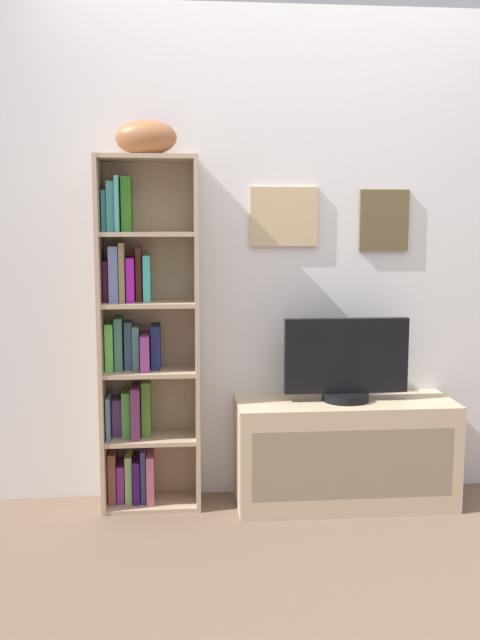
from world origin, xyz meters
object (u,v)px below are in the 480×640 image
object	(u,v)px
tv_stand	(344,452)
television	(346,362)
bookshelf	(140,345)
football	(146,138)

from	to	relation	value
tv_stand	television	xyz separation A→B (m)	(-0.00, 0.00, 0.44)
bookshelf	television	xyz separation A→B (m)	(0.97, -0.09, -0.08)
tv_stand	television	size ratio (longest dim) A/B	1.77
bookshelf	television	distance (m)	0.98
bookshelf	tv_stand	world-z (taller)	bookshelf
football	television	world-z (taller)	football
bookshelf	football	world-z (taller)	football
football	tv_stand	world-z (taller)	football
bookshelf	tv_stand	size ratio (longest dim) A/B	1.59
bookshelf	television	bearing A→B (deg)	-5.45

